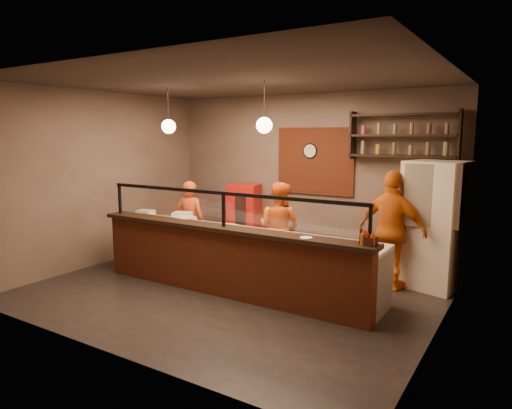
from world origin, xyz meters
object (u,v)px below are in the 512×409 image
Objects in this scene: condiment_caddy at (369,241)px; pepper_mill at (361,236)px; wall_clock at (310,151)px; fridge at (435,225)px; cook_mid at (279,228)px; cook_left at (190,221)px; cook_right at (392,230)px; red_cooler at (244,217)px; pizza_dough at (224,226)px.

pepper_mill is at bearing 154.69° from condiment_caddy.
fridge is at bearing -15.61° from wall_clock.
cook_mid is 8.74× the size of pepper_mill.
cook_left is 3.91m from pepper_mill.
cook_mid is 2.51m from condiment_caddy.
pepper_mill is at bearing 151.87° from cook_left.
condiment_caddy is (2.10, -2.74, -0.99)m from wall_clock.
cook_mid is 2.54m from fridge.
red_cooler is at bearing -5.77° from cook_right.
cook_right is 3.41m from red_cooler.
cook_left is at bearing -120.82° from red_cooler.
cook_mid is at bearing 54.39° from pizza_dough.
cook_right is 10.16× the size of pepper_mill.
fridge is 1.44× the size of red_cooler.
red_cooler is at bearing -119.04° from cook_left.
cook_right reaches higher than red_cooler.
fridge is 2.08m from condiment_caddy.
cook_right is (3.70, 0.44, 0.16)m from cook_left.
fridge is at bearing -133.44° from cook_right.
pepper_mill is (3.73, -1.11, 0.37)m from cook_left.
cook_left is 2.96× the size of pizza_dough.
wall_clock reaches higher than red_cooler.
cook_right is 3.56× the size of pizza_dough.
fridge is 3.37m from pizza_dough.
fridge is (2.45, 0.63, 0.20)m from cook_mid.
cook_right is 0.70m from fridge.
pepper_mill is (0.03, -1.55, 0.22)m from cook_right.
cook_mid is 1.73m from red_cooler.
cook_right is at bearing 22.12° from pizza_dough.
pepper_mill reaches higher than condiment_caddy.
cook_mid reaches higher than pizza_dough.
condiment_caddy is at bearing -25.31° from pepper_mill.
cook_mid is 8.77× the size of condiment_caddy.
wall_clock is at bearing -85.20° from cook_mid.
cook_right is (1.95, -1.13, -1.16)m from wall_clock.
wall_clock is at bearing -21.93° from cook_right.
pizza_dough is 2.86× the size of condiment_caddy.
wall_clock is 0.19× the size of cook_left.
cook_right is at bearing -127.67° from fridge.
wall_clock is 0.19× the size of cook_mid.
cook_mid is 1.16× the size of red_cooler.
cook_left is at bearing 163.09° from condiment_caddy.
cook_left is at bearing 10.60° from cook_mid.
wall_clock is 1.97m from red_cooler.
pepper_mill is (3.33, -2.37, 0.45)m from red_cooler.
condiment_caddy is at bearing -87.08° from fridge.
wall_clock reaches higher than condiment_caddy.
pizza_dough is at bearing -79.57° from red_cooler.
pepper_mill is at bearing -12.02° from pizza_dough.
red_cooler is 4.24m from condiment_caddy.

